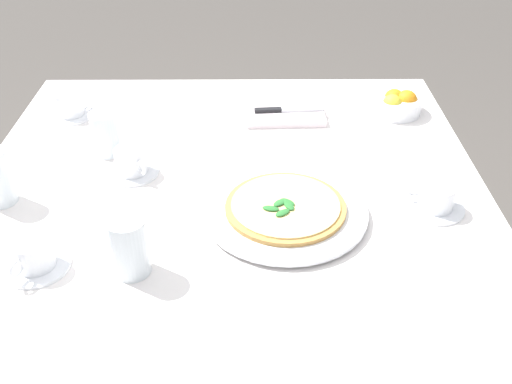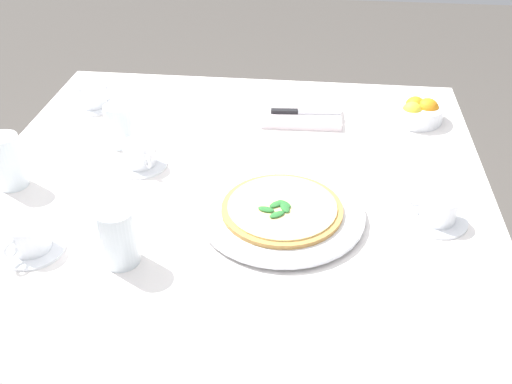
# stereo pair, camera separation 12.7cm
# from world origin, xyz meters

# --- Properties ---
(ground_plane) EXTENTS (8.00, 8.00, 0.00)m
(ground_plane) POSITION_xyz_m (0.00, 0.00, 0.00)
(ground_plane) COLOR #4C4742
(dining_table) EXTENTS (1.21, 1.21, 0.73)m
(dining_table) POSITION_xyz_m (0.00, 0.00, 0.61)
(dining_table) COLOR white
(dining_table) RESTS_ON ground_plane
(pizza_plate) EXTENTS (0.36, 0.36, 0.02)m
(pizza_plate) POSITION_xyz_m (0.13, -0.12, 0.74)
(pizza_plate) COLOR white
(pizza_plate) RESTS_ON dining_table
(pizza) EXTENTS (0.26, 0.26, 0.02)m
(pizza) POSITION_xyz_m (0.13, -0.12, 0.75)
(pizza) COLOR #C68E47
(pizza) RESTS_ON pizza_plate
(coffee_cup_near_right) EXTENTS (0.13, 0.13, 0.06)m
(coffee_cup_near_right) POSITION_xyz_m (-0.36, -0.29, 0.76)
(coffee_cup_near_right) COLOR white
(coffee_cup_near_right) RESTS_ON dining_table
(coffee_cup_near_left) EXTENTS (0.13, 0.13, 0.06)m
(coffee_cup_near_left) POSITION_xyz_m (0.46, -0.10, 0.75)
(coffee_cup_near_left) COLOR white
(coffee_cup_near_left) RESTS_ON dining_table
(coffee_cup_far_left) EXTENTS (0.13, 0.13, 0.07)m
(coffee_cup_far_left) POSITION_xyz_m (-0.46, 0.35, 0.76)
(coffee_cup_far_left) COLOR white
(coffee_cup_far_left) RESTS_ON dining_table
(coffee_cup_center_back) EXTENTS (0.13, 0.13, 0.07)m
(coffee_cup_center_back) POSITION_xyz_m (-0.23, 0.05, 0.76)
(coffee_cup_center_back) COLOR white
(coffee_cup_center_back) RESTS_ON dining_table
(water_glass_right_edge) EXTENTS (0.07, 0.07, 0.11)m
(water_glass_right_edge) POSITION_xyz_m (-0.31, 0.15, 0.77)
(water_glass_right_edge) COLOR white
(water_glass_right_edge) RESTS_ON dining_table
(water_glass_far_right) EXTENTS (0.07, 0.07, 0.12)m
(water_glass_far_right) POSITION_xyz_m (-0.18, -0.30, 0.78)
(water_glass_far_right) COLOR white
(water_glass_far_right) RESTS_ON dining_table
(napkin_folded) EXTENTS (0.22, 0.14, 0.02)m
(napkin_folded) POSITION_xyz_m (0.15, 0.34, 0.74)
(napkin_folded) COLOR white
(napkin_folded) RESTS_ON dining_table
(dinner_knife) EXTENTS (0.20, 0.03, 0.01)m
(dinner_knife) POSITION_xyz_m (0.15, 0.34, 0.75)
(dinner_knife) COLOR silver
(dinner_knife) RESTS_ON napkin_folded
(citrus_bowl) EXTENTS (0.15, 0.15, 0.07)m
(citrus_bowl) POSITION_xyz_m (0.47, 0.37, 0.75)
(citrus_bowl) COLOR white
(citrus_bowl) RESTS_ON dining_table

